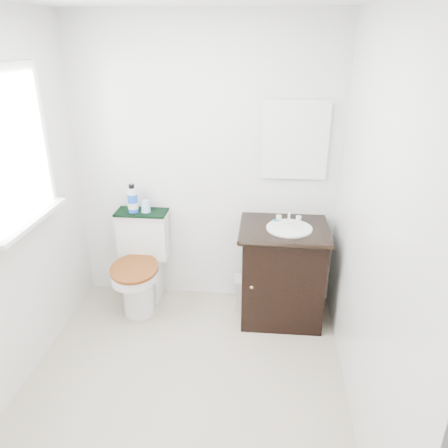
% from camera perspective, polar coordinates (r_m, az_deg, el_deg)
% --- Properties ---
extents(floor, '(2.40, 2.40, 0.00)m').
position_cam_1_polar(floor, '(3.20, -5.33, -20.27)').
color(floor, '#AEA38C').
rests_on(floor, ground).
extents(wall_back, '(2.40, 0.00, 2.40)m').
position_cam_1_polar(wall_back, '(3.64, -2.51, 7.35)').
color(wall_back, silver).
rests_on(wall_back, ground).
extents(wall_front, '(2.40, 0.00, 2.40)m').
position_cam_1_polar(wall_front, '(1.55, -15.75, -17.95)').
color(wall_front, silver).
rests_on(wall_front, ground).
extents(wall_right, '(0.00, 2.40, 2.40)m').
position_cam_1_polar(wall_right, '(2.55, 18.70, -1.10)').
color(wall_right, silver).
rests_on(wall_right, ground).
extents(window, '(0.02, 0.70, 0.90)m').
position_cam_1_polar(window, '(3.04, -26.01, 8.65)').
color(window, white).
rests_on(window, wall_left).
extents(mirror, '(0.50, 0.02, 0.60)m').
position_cam_1_polar(mirror, '(3.53, 9.27, 10.74)').
color(mirror, silver).
rests_on(mirror, wall_back).
extents(toilet, '(0.46, 0.66, 0.82)m').
position_cam_1_polar(toilet, '(3.86, -10.72, -5.61)').
color(toilet, white).
rests_on(toilet, floor).
extents(vanity, '(0.69, 0.59, 0.92)m').
position_cam_1_polar(vanity, '(3.63, 7.69, -6.04)').
color(vanity, black).
rests_on(vanity, floor).
extents(trash_bin, '(0.22, 0.18, 0.30)m').
position_cam_1_polar(trash_bin, '(3.84, 2.90, -8.96)').
color(trash_bin, silver).
rests_on(trash_bin, floor).
extents(towel, '(0.43, 0.22, 0.02)m').
position_cam_1_polar(towel, '(3.77, -10.74, 1.51)').
color(towel, black).
rests_on(towel, toilet).
extents(mouthwash_bottle, '(0.08, 0.08, 0.24)m').
position_cam_1_polar(mouthwash_bottle, '(3.73, -11.85, 3.16)').
color(mouthwash_bottle, blue).
rests_on(mouthwash_bottle, towel).
extents(cup, '(0.08, 0.08, 0.10)m').
position_cam_1_polar(cup, '(3.74, -10.18, 2.32)').
color(cup, '#8FC1EA').
rests_on(cup, towel).
extents(soap_bar, '(0.08, 0.05, 0.02)m').
position_cam_1_polar(soap_bar, '(3.55, 6.84, 0.46)').
color(soap_bar, '#17626F').
rests_on(soap_bar, vanity).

